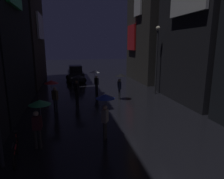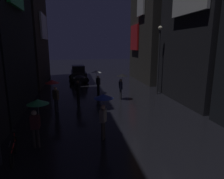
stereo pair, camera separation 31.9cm
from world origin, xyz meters
name	(u,v)px [view 2 (the right image)]	position (x,y,z in m)	size (l,w,h in m)	color
building_right_far	(156,12)	(7.48, 21.99, 8.10)	(4.25, 7.98, 16.19)	#33302D
pedestrian_midstreet_left_green	(37,110)	(-3.79, 6.90, 1.67)	(0.90, 0.90, 2.12)	#38332D
pedestrian_near_crossing_clear	(97,75)	(-0.28, 15.98, 1.67)	(0.90, 0.90, 2.12)	black
pedestrian_foreground_left_black	(122,79)	(1.41, 13.64, 1.67)	(0.90, 0.90, 2.12)	#2D2D38
pedestrian_midstreet_centre_red	(53,87)	(-3.57, 11.57, 1.67)	(0.90, 0.90, 2.12)	#2D2D38
pedestrian_foreground_right_blue	(103,104)	(-0.96, 7.24, 1.67)	(0.90, 0.90, 2.12)	#38332D
pedestrian_far_right_black	(79,80)	(-1.89, 13.69, 1.67)	(0.90, 0.90, 2.12)	black
bicycle_parked_at_storefront	(13,150)	(-4.60, 6.08, 0.39)	(0.32, 1.81, 0.96)	black
car_distant	(78,74)	(-1.78, 22.70, 0.93)	(2.35, 4.20, 1.92)	black
streetlamp_right_far	(159,53)	(5.00, 14.95, 3.64)	(0.36, 0.36, 5.86)	#2D2D33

